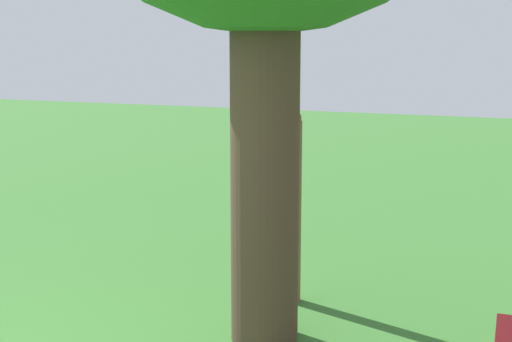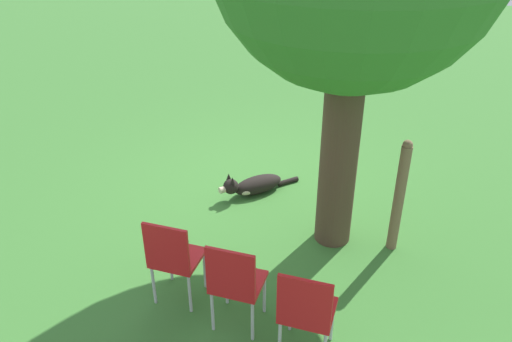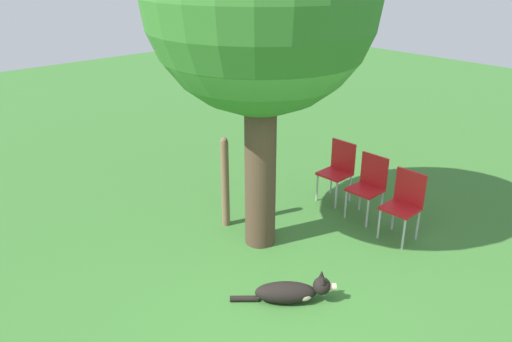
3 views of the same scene
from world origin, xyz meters
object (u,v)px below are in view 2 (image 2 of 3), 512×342
object	(u,v)px
fence_post	(399,196)
dog	(253,185)
red_chair_2	(306,309)
red_chair_0	(173,256)
red_chair_1	(235,281)

from	to	relation	value
fence_post	dog	bearing A→B (deg)	-106.30
fence_post	red_chair_2	distance (m)	1.92
red_chair_0	red_chair_1	size ratio (longest dim) A/B	1.00
red_chair_1	red_chair_0	bearing A→B (deg)	77.75
dog	fence_post	size ratio (longest dim) A/B	0.70
dog	red_chair_2	xyz separation A→B (m)	(2.38, 1.33, 0.43)
fence_post	red_chair_2	bearing A→B (deg)	-16.41
dog	fence_post	distance (m)	2.03
red_chair_2	fence_post	bearing A→B (deg)	-18.30
dog	fence_post	bearing A→B (deg)	115.13
fence_post	red_chair_2	size ratio (longest dim) A/B	1.40
red_chair_0	fence_post	bearing A→B (deg)	-51.81
fence_post	red_chair_1	xyz separation A→B (m)	(1.71, -1.21, -0.12)
fence_post	red_chair_1	world-z (taller)	fence_post
red_chair_1	fence_post	bearing A→B (deg)	-37.24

